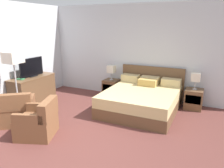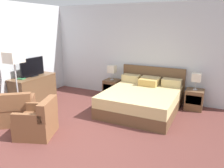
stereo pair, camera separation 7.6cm
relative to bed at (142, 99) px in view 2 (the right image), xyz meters
name	(u,v)px [view 2 (the right image)]	position (x,y,z in m)	size (l,w,h in m)	color
ground_plane	(69,147)	(-0.62, -2.27, -0.30)	(9.78, 9.78, 0.00)	brown
wall_back	(134,52)	(-0.62, 1.02, 1.08)	(6.56, 0.06, 2.75)	silver
wall_left	(15,54)	(-3.33, -0.94, 1.08)	(0.06, 5.06, 2.75)	silver
bed	(142,99)	(0.00, 0.00, 0.00)	(1.82, 2.01, 1.00)	brown
nightstand_left	(112,88)	(-1.20, 0.70, -0.04)	(0.44, 0.46, 0.52)	brown
nightstand_right	(194,99)	(1.20, 0.70, -0.04)	(0.44, 0.46, 0.52)	brown
table_lamp_left	(112,69)	(-1.20, 0.70, 0.55)	(0.22, 0.22, 0.45)	#B7B7BC
table_lamp_right	(196,78)	(1.20, 0.70, 0.55)	(0.22, 0.22, 0.45)	#B7B7BC
dresser	(34,89)	(-3.00, -0.74, 0.09)	(0.57, 1.32, 0.75)	brown
tv	(32,67)	(-2.99, -0.71, 0.70)	(0.18, 0.82, 0.52)	black
book_red_cover	(21,79)	(-3.01, -1.12, 0.47)	(0.19, 0.14, 0.03)	#2D7042
armchair_by_window	(18,111)	(-2.26, -1.94, -0.01)	(0.96, 0.96, 0.76)	brown
armchair_companion	(38,122)	(-1.43, -2.18, -0.01)	(0.89, 0.88, 0.76)	brown
floor_lamp	(14,61)	(-2.68, -1.55, 1.02)	(0.36, 0.36, 1.55)	#B7B7BC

